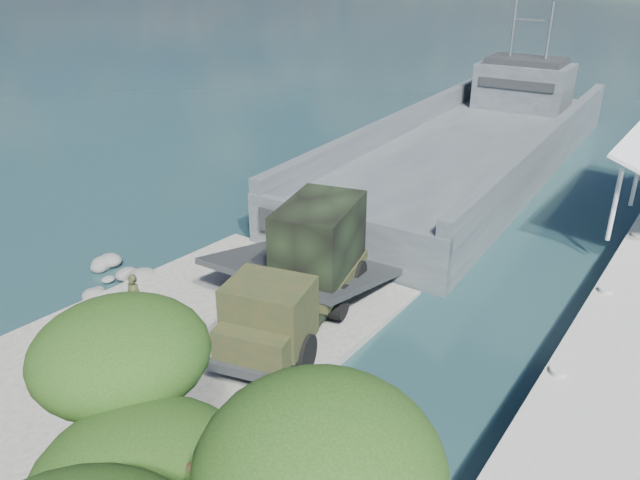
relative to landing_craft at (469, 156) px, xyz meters
The scene contains 6 objects.
ground 24.17m from the landing_craft, 90.52° to the right, with size 1400.00×1400.00×0.00m, color #1C3F45.
boat_ramp 25.16m from the landing_craft, 90.50° to the right, with size 10.00×18.00×0.50m, color slate.
shoreline_rocks 24.53m from the landing_craft, 105.19° to the right, with size 3.20×5.60×0.90m, color #61615E, non-canonical shape.
landing_craft is the anchor object (origin of this frame).
military_truck 21.15m from the landing_craft, 83.24° to the right, with size 4.51×8.76×3.90m.
soldier 25.05m from the landing_craft, 94.07° to the right, with size 0.66×0.43×1.79m, color #25321C.
Camera 1 is at (14.26, -12.36, 12.51)m, focal length 35.00 mm.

